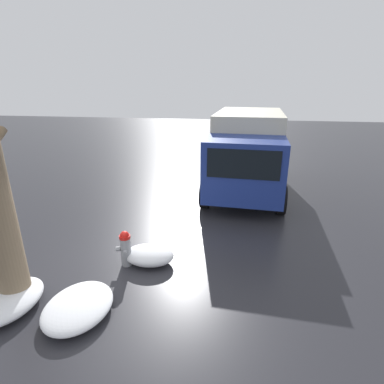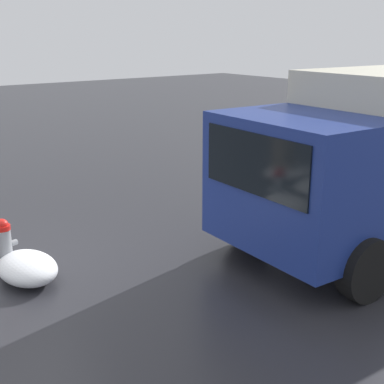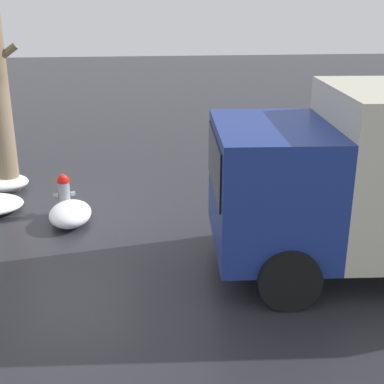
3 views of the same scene
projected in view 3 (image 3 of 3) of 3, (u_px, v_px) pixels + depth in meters
ground_plane at (66, 214)px, 10.87m from camera, size 60.00×60.00×0.00m
fire_hydrant at (64, 194)px, 10.72m from camera, size 0.45×0.35×0.86m
snow_pile_by_hydrant at (70, 214)px, 10.36m from camera, size 0.81×1.16×0.40m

